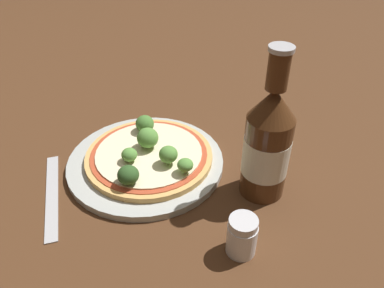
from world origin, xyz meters
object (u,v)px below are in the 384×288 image
pizza (149,155)px  beer_bottle (267,144)px  pepper_shaker (242,236)px  fork (52,194)px

pizza → beer_bottle: (0.15, -0.12, 0.07)m
pizza → pepper_shaker: (0.07, -0.21, 0.01)m
beer_bottle → pepper_shaker: size_ratio=4.06×
beer_bottle → fork: (-0.31, 0.10, -0.09)m
beer_bottle → pepper_shaker: 0.14m
pepper_shaker → beer_bottle: bearing=49.3°
pizza → fork: pizza is taller
pizza → beer_bottle: bearing=-39.0°
beer_bottle → pepper_shaker: (-0.08, -0.09, -0.06)m
fork → beer_bottle: bearing=-103.8°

